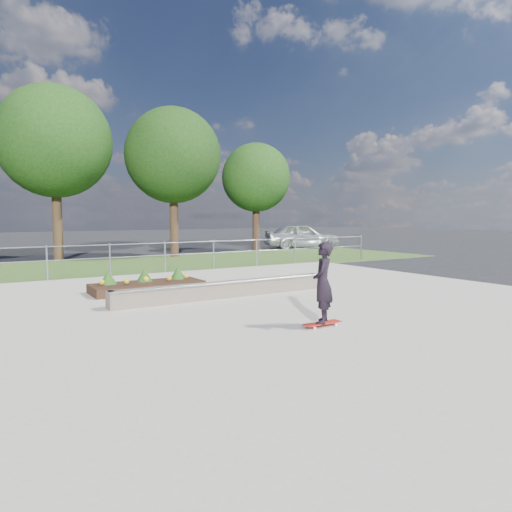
{
  "coord_description": "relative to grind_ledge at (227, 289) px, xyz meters",
  "views": [
    {
      "loc": [
        -6.06,
        -8.47,
        2.13
      ],
      "look_at": [
        0.2,
        1.5,
        1.1
      ],
      "focal_mm": 32.0,
      "sensor_mm": 36.0,
      "label": 1
    }
  ],
  "objects": [
    {
      "name": "ground",
      "position": [
        0.55,
        -1.71,
        -0.26
      ],
      "size": [
        120.0,
        120.0,
        0.0
      ],
      "primitive_type": "plane",
      "color": "black",
      "rests_on": "ground"
    },
    {
      "name": "parked_car",
      "position": [
        13.02,
        13.64,
        0.57
      ],
      "size": [
        5.26,
        3.66,
        1.66
      ],
      "primitive_type": "imported",
      "rotation": [
        0.0,
        0.0,
        1.18
      ],
      "color": "#A7ADB1",
      "rests_on": "ground"
    },
    {
      "name": "grass_verge",
      "position": [
        0.55,
        9.29,
        -0.25
      ],
      "size": [
        30.0,
        8.0,
        0.02
      ],
      "primitive_type": "cube",
      "color": "#355321",
      "rests_on": "ground"
    },
    {
      "name": "tree_mid_right",
      "position": [
        3.55,
        12.29,
        4.97
      ],
      "size": [
        4.9,
        4.9,
        7.7
      ],
      "color": "#301D13",
      "rests_on": "ground"
    },
    {
      "name": "skateboarder",
      "position": [
        0.01,
        -3.73,
        0.63
      ],
      "size": [
        0.8,
        0.65,
        1.6
      ],
      "color": "silver",
      "rests_on": "concrete_slab"
    },
    {
      "name": "grind_ledge",
      "position": [
        0.0,
        0.0,
        0.0
      ],
      "size": [
        6.0,
        0.44,
        0.43
      ],
      "color": "brown",
      "rests_on": "concrete_slab"
    },
    {
      "name": "fence",
      "position": [
        0.55,
        5.79,
        0.51
      ],
      "size": [
        20.06,
        0.06,
        1.2
      ],
      "color": "gray",
      "rests_on": "ground"
    },
    {
      "name": "tree_far_right",
      "position": [
        9.55,
        13.79,
        4.21
      ],
      "size": [
        4.2,
        4.2,
        6.6
      ],
      "color": "black",
      "rests_on": "ground"
    },
    {
      "name": "concrete_slab",
      "position": [
        0.55,
        -1.71,
        -0.23
      ],
      "size": [
        15.0,
        15.0,
        0.06
      ],
      "primitive_type": "cube",
      "color": "#A7A294",
      "rests_on": "ground"
    },
    {
      "name": "tree_mid_left",
      "position": [
        -1.95,
        13.29,
        5.34
      ],
      "size": [
        5.25,
        5.25,
        8.25
      ],
      "color": "#312013",
      "rests_on": "ground"
    },
    {
      "name": "planter_bed",
      "position": [
        -1.42,
        2.02,
        -0.02
      ],
      "size": [
        3.0,
        1.2,
        0.61
      ],
      "color": "black",
      "rests_on": "concrete_slab"
    }
  ]
}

